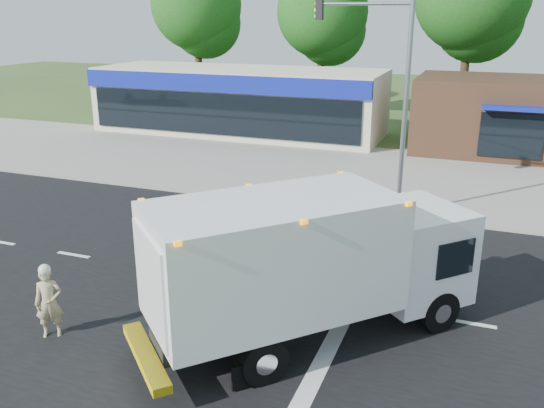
% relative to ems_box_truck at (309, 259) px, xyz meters
% --- Properties ---
extents(ground, '(120.00, 120.00, 0.00)m').
position_rel_ems_box_truck_xyz_m(ground, '(-2.40, 2.07, -2.06)').
color(ground, '#385123').
rests_on(ground, ground).
extents(road_asphalt, '(60.00, 14.00, 0.02)m').
position_rel_ems_box_truck_xyz_m(road_asphalt, '(-2.40, 2.07, -2.05)').
color(road_asphalt, black).
rests_on(road_asphalt, ground).
extents(sidewalk, '(60.00, 2.40, 0.12)m').
position_rel_ems_box_truck_xyz_m(sidewalk, '(-2.40, 10.27, -2.00)').
color(sidewalk, gray).
rests_on(sidewalk, ground).
extents(parking_apron, '(60.00, 9.00, 0.02)m').
position_rel_ems_box_truck_xyz_m(parking_apron, '(-2.40, 16.07, -2.05)').
color(parking_apron, gray).
rests_on(parking_apron, ground).
extents(lane_markings, '(55.20, 7.00, 0.01)m').
position_rel_ems_box_truck_xyz_m(lane_markings, '(-1.05, 0.72, -2.04)').
color(lane_markings, silver).
rests_on(lane_markings, road_asphalt).
extents(ems_box_truck, '(7.34, 7.53, 3.57)m').
position_rel_ems_box_truck_xyz_m(ems_box_truck, '(0.00, 0.00, 0.00)').
color(ems_box_truck, black).
rests_on(ems_box_truck, ground).
extents(emergency_worker, '(0.76, 0.69, 1.85)m').
position_rel_ems_box_truck_xyz_m(emergency_worker, '(-5.72, -2.00, -1.15)').
color(emergency_worker, tan).
rests_on(emergency_worker, ground).
extents(retail_strip_mall, '(18.00, 6.20, 4.00)m').
position_rel_ems_box_truck_xyz_m(retail_strip_mall, '(-11.40, 22.00, -0.04)').
color(retail_strip_mall, beige).
rests_on(retail_strip_mall, ground).
extents(brown_storefront, '(10.00, 6.70, 4.00)m').
position_rel_ems_box_truck_xyz_m(brown_storefront, '(4.60, 22.05, -0.06)').
color(brown_storefront, '#382316').
rests_on(brown_storefront, ground).
extents(traffic_signal_pole, '(3.51, 0.25, 8.00)m').
position_rel_ems_box_truck_xyz_m(traffic_signal_pole, '(-0.04, 9.67, 2.87)').
color(traffic_signal_pole, gray).
rests_on(traffic_signal_pole, ground).
extents(background_trees, '(36.77, 7.39, 12.10)m').
position_rel_ems_box_truck_xyz_m(background_trees, '(-3.24, 30.23, 5.32)').
color(background_trees, '#332114').
rests_on(background_trees, ground).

